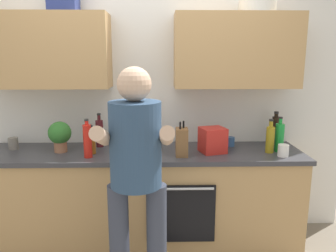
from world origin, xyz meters
TOP-DOWN VIEW (x-y plane):
  - ground_plane at (0.00, 0.00)m, footprint 12.00×12.00m
  - back_wall_unit at (0.00, 0.28)m, footprint 4.00×0.38m
  - counter at (0.00, -0.00)m, footprint 2.84×0.67m
  - person_standing at (0.00, -0.74)m, footprint 0.49×0.45m
  - bottle_soy at (1.25, 0.19)m, footprint 0.07×0.07m
  - bottle_soda at (1.21, -0.03)m, footprint 0.08×0.08m
  - bottle_oil at (1.12, -0.06)m, footprint 0.07×0.07m
  - bottle_syrup at (-0.43, -0.06)m, footprint 0.07×0.07m
  - bottle_wine at (-0.41, 0.17)m, footprint 0.07×0.07m
  - bottle_hotsauce at (-0.44, -0.17)m, footprint 0.07×0.07m
  - cup_tea at (0.82, 0.16)m, footprint 0.08×0.08m
  - cup_stoneware at (-1.17, 0.09)m, footprint 0.09×0.09m
  - cup_coffee at (1.19, -0.18)m, footprint 0.09×0.09m
  - knife_block at (0.34, -0.14)m, footprint 0.10×0.14m
  - potted_herb at (-0.72, 0.00)m, footprint 0.20×0.20m
  - grocery_bag_bread at (0.02, 0.01)m, footprint 0.26×0.23m
  - grocery_bag_crisps at (0.62, -0.04)m, footprint 0.25×0.24m

SIDE VIEW (x-z plane):
  - ground_plane at x=0.00m, z-range 0.00..0.00m
  - counter at x=0.00m, z-range 0.00..0.90m
  - cup_tea at x=0.82m, z-range 0.90..0.99m
  - cup_coffee at x=1.19m, z-range 0.90..1.00m
  - cup_stoneware at x=-1.17m, z-range 0.90..1.01m
  - grocery_bag_bread at x=0.02m, z-range 0.90..1.05m
  - person_standing at x=0.00m, z-range 0.15..1.82m
  - bottle_syrup at x=-0.43m, z-range 0.88..1.13m
  - grocery_bag_crisps at x=0.62m, z-range 0.90..1.12m
  - knife_block at x=0.34m, z-range 0.87..1.17m
  - bottle_oil at x=1.12m, z-range 0.88..1.17m
  - bottle_soda at x=1.21m, z-range 0.87..1.19m
  - bottle_wine at x=-0.41m, z-range 0.88..1.19m
  - bottle_hotsauce at x=-0.44m, z-range 0.88..1.21m
  - bottle_soy at x=1.25m, z-range 0.88..1.21m
  - potted_herb at x=-0.72m, z-range 0.92..1.19m
  - back_wall_unit at x=0.00m, z-range 0.24..2.74m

